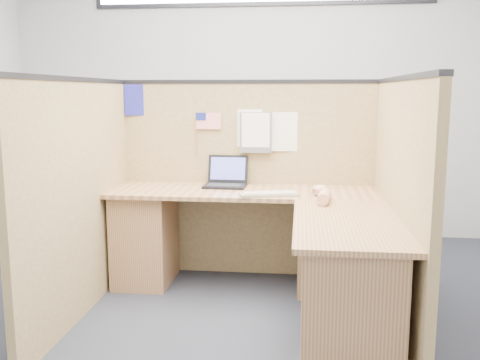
# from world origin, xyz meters

# --- Properties ---
(floor) EXTENTS (5.00, 5.00, 0.00)m
(floor) POSITION_xyz_m (0.00, 0.00, 0.00)
(floor) COLOR black
(floor) RESTS_ON ground
(wall_back) EXTENTS (5.00, 0.00, 5.00)m
(wall_back) POSITION_xyz_m (0.00, 2.25, 1.40)
(wall_back) COLOR #A9ACAF
(wall_back) RESTS_ON floor
(wall_front) EXTENTS (5.00, 0.00, 5.00)m
(wall_front) POSITION_xyz_m (0.00, -2.25, 1.40)
(wall_front) COLOR #A9ACAF
(wall_front) RESTS_ON floor
(cubicle_partitions) EXTENTS (2.06, 1.83, 1.53)m
(cubicle_partitions) POSITION_xyz_m (0.00, 0.43, 0.77)
(cubicle_partitions) COLOR olive
(cubicle_partitions) RESTS_ON floor
(l_desk) EXTENTS (1.95, 1.75, 0.73)m
(l_desk) POSITION_xyz_m (0.18, 0.29, 0.39)
(l_desk) COLOR brown
(l_desk) RESTS_ON floor
(laptop) EXTENTS (0.32, 0.30, 0.22)m
(laptop) POSITION_xyz_m (-0.15, 0.85, 0.79)
(laptop) COLOR black
(laptop) RESTS_ON l_desk
(keyboard) EXTENTS (0.42, 0.23, 0.03)m
(keyboard) POSITION_xyz_m (0.20, 0.48, 0.74)
(keyboard) COLOR gray
(keyboard) RESTS_ON l_desk
(mouse) EXTENTS (0.13, 0.10, 0.05)m
(mouse) POSITION_xyz_m (0.55, 0.52, 0.75)
(mouse) COLOR silver
(mouse) RESTS_ON l_desk
(hand_forearm) EXTENTS (0.12, 0.41, 0.09)m
(hand_forearm) POSITION_xyz_m (0.56, 0.37, 0.77)
(hand_forearm) COLOR tan
(hand_forearm) RESTS_ON l_desk
(blue_poster) EXTENTS (0.18, 0.03, 0.24)m
(blue_poster) POSITION_xyz_m (-0.88, 0.97, 1.38)
(blue_poster) COLOR navy
(blue_poster) RESTS_ON cubicle_partitions
(american_flag) EXTENTS (0.20, 0.01, 0.34)m
(american_flag) POSITION_xyz_m (-0.33, 0.96, 1.20)
(american_flag) COLOR olive
(american_flag) RESTS_ON cubicle_partitions
(file_holder) EXTENTS (0.24, 0.05, 0.31)m
(file_holder) POSITION_xyz_m (0.07, 0.94, 1.13)
(file_holder) COLOR slate
(file_holder) RESTS_ON cubicle_partitions
(paper_left) EXTENTS (0.23, 0.03, 0.29)m
(paper_left) POSITION_xyz_m (-0.00, 0.97, 1.16)
(paper_left) COLOR white
(paper_left) RESTS_ON cubicle_partitions
(paper_right) EXTENTS (0.23, 0.03, 0.30)m
(paper_right) POSITION_xyz_m (0.30, 0.97, 1.14)
(paper_right) COLOR white
(paper_right) RESTS_ON cubicle_partitions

